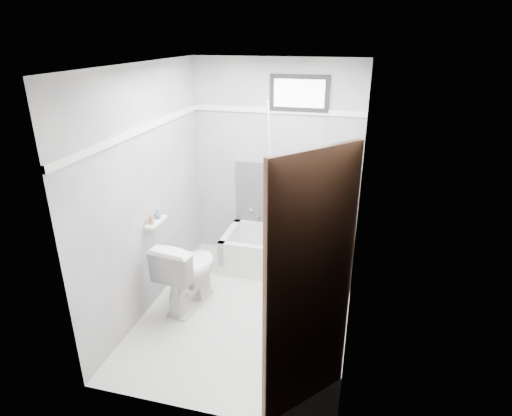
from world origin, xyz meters
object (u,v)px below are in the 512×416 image
(bathtub, at_px, (287,253))
(office_chair, at_px, (313,220))
(soap_bottle_a, at_px, (151,219))
(toilet, at_px, (189,271))
(soap_bottle_b, at_px, (157,214))
(door, at_px, (344,321))

(bathtub, xyz_separation_m, office_chair, (0.29, 0.04, 0.45))
(bathtub, height_order, soap_bottle_a, soap_bottle_a)
(toilet, relative_size, soap_bottle_b, 8.13)
(bathtub, height_order, door, door)
(office_chair, distance_m, door, 2.32)
(toilet, bearing_deg, door, 150.15)
(toilet, height_order, soap_bottle_a, soap_bottle_a)
(door, relative_size, soap_bottle_a, 19.89)
(soap_bottle_a, bearing_deg, soap_bottle_b, 90.00)
(office_chair, xyz_separation_m, door, (0.47, -2.25, 0.34))
(bathtub, xyz_separation_m, soap_bottle_a, (-1.17, -1.02, 0.76))
(toilet, bearing_deg, soap_bottle_a, 23.40)
(office_chair, relative_size, door, 0.54)
(bathtub, relative_size, toilet, 1.95)
(bathtub, relative_size, office_chair, 1.39)
(toilet, relative_size, door, 0.38)
(door, relative_size, soap_bottle_b, 21.13)
(toilet, bearing_deg, office_chair, -130.63)
(door, xyz_separation_m, soap_bottle_b, (-1.92, 1.33, -0.04))
(soap_bottle_b, bearing_deg, office_chair, 32.40)
(office_chair, height_order, soap_bottle_a, office_chair)
(soap_bottle_a, bearing_deg, bathtub, 41.22)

